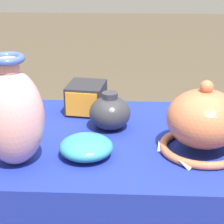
% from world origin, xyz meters
% --- Properties ---
extents(display_table, '(1.33, 0.60, 0.78)m').
position_xyz_m(display_table, '(0.00, -0.02, 0.69)').
color(display_table, olive).
rests_on(display_table, ground_plane).
extents(vase_tall_bulbous, '(0.16, 0.16, 0.28)m').
position_xyz_m(vase_tall_bulbous, '(-0.31, -0.16, 0.91)').
color(vase_tall_bulbous, '#D19399').
rests_on(vase_tall_bulbous, display_table).
extents(vase_dome_bell, '(0.24, 0.23, 0.21)m').
position_xyz_m(vase_dome_bell, '(0.17, -0.08, 0.87)').
color(vase_dome_bell, '#BC6642').
rests_on(vase_dome_bell, display_table).
extents(mosaic_tile_box, '(0.13, 0.15, 0.09)m').
position_xyz_m(mosaic_tile_box, '(-0.17, 0.20, 0.83)').
color(mosaic_tile_box, '#232328').
rests_on(mosaic_tile_box, display_table).
extents(jar_round_charcoal, '(0.12, 0.12, 0.12)m').
position_xyz_m(jar_round_charcoal, '(-0.08, 0.06, 0.84)').
color(jar_round_charcoal, '#2D2D33').
rests_on(jar_round_charcoal, display_table).
extents(bowl_shallow_teal, '(0.14, 0.14, 0.06)m').
position_xyz_m(bowl_shallow_teal, '(-0.13, -0.13, 0.81)').
color(bowl_shallow_teal, teal).
rests_on(bowl_shallow_teal, display_table).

